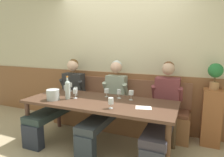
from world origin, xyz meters
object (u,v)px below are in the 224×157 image
(person_center_left_seat, at_px, (108,102))
(person_left_seat, at_px, (164,108))
(potted_plant, at_px, (215,73))
(dining_table, at_px, (99,105))
(wall_bench, at_px, (117,115))
(ice_bucket, at_px, (53,95))
(wine_glass_right_end, at_px, (111,101))
(person_right_seat, at_px, (62,97))
(wine_glass_left_end, at_px, (75,92))
(wine_glass_mid_left, at_px, (107,91))
(wine_glass_by_bottle, at_px, (70,85))
(wine_bottle_clear_water, at_px, (68,89))
(water_tumbler_right, at_px, (66,88))
(wine_glass_center_front, at_px, (119,92))
(wine_glass_near_bucket, at_px, (76,90))
(wine_glass_center_rear, at_px, (131,93))

(person_center_left_seat, relative_size, person_left_seat, 0.99)
(person_left_seat, bearing_deg, potted_plant, 30.12)
(dining_table, bearing_deg, wall_bench, 90.00)
(person_left_seat, relative_size, ice_bucket, 6.86)
(wine_glass_right_end, bearing_deg, wall_bench, 107.15)
(person_right_seat, distance_m, wine_glass_right_end, 1.37)
(wine_glass_left_end, bearing_deg, wine_glass_mid_left, 33.02)
(ice_bucket, relative_size, wine_glass_right_end, 1.33)
(dining_table, relative_size, wine_glass_by_bottle, 14.80)
(ice_bucket, distance_m, wine_glass_left_end, 0.34)
(person_center_left_seat, distance_m, wine_glass_right_end, 0.69)
(wine_bottle_clear_water, relative_size, water_tumbler_right, 3.70)
(wine_glass_center_front, height_order, wine_glass_mid_left, wine_glass_center_front)
(person_left_seat, distance_m, wine_glass_left_end, 1.38)
(person_right_seat, xyz_separation_m, person_center_left_seat, (0.91, 0.00, 0.01))
(wine_glass_near_bucket, height_order, water_tumbler_right, wine_glass_near_bucket)
(wine_glass_by_bottle, relative_size, potted_plant, 0.38)
(wine_glass_center_front, bearing_deg, potted_plant, 20.05)
(person_left_seat, distance_m, wine_glass_near_bucket, 1.44)
(wall_bench, distance_m, water_tumbler_right, 1.06)
(wine_glass_by_bottle, height_order, wine_glass_mid_left, wine_glass_by_bottle)
(wine_glass_by_bottle, bearing_deg, wine_glass_center_front, -6.58)
(person_right_seat, relative_size, wine_glass_by_bottle, 8.64)
(person_center_left_seat, height_order, wine_glass_near_bucket, person_center_left_seat)
(potted_plant, bearing_deg, wine_glass_center_front, -159.95)
(person_right_seat, height_order, person_left_seat, person_left_seat)
(water_tumbler_right, bearing_deg, wine_glass_right_end, -27.91)
(wine_glass_by_bottle, bearing_deg, potted_plant, 9.31)
(wine_glass_center_front, bearing_deg, wine_glass_right_end, -81.24)
(wine_glass_center_front, relative_size, potted_plant, 0.35)
(wine_glass_left_end, height_order, wine_glass_by_bottle, wine_glass_by_bottle)
(dining_table, height_order, wine_glass_center_rear, wine_glass_center_rear)
(wine_glass_center_rear, bearing_deg, wine_bottle_clear_water, -160.77)
(wine_glass_center_front, xyz_separation_m, wine_glass_mid_left, (-0.22, 0.01, -0.01))
(person_center_left_seat, xyz_separation_m, wine_bottle_clear_water, (-0.49, -0.42, 0.27))
(wine_glass_near_bucket, bearing_deg, wine_bottle_clear_water, -86.34)
(wine_bottle_clear_water, bearing_deg, wine_glass_center_front, 25.61)
(wine_glass_near_bucket, bearing_deg, wine_glass_mid_left, 11.21)
(person_center_left_seat, height_order, person_left_seat, person_left_seat)
(dining_table, distance_m, wine_glass_mid_left, 0.30)
(person_left_seat, bearing_deg, wine_glass_right_end, -134.57)
(person_right_seat, relative_size, wine_glass_near_bucket, 9.87)
(dining_table, xyz_separation_m, wine_glass_left_end, (-0.41, -0.02, 0.18))
(wine_bottle_clear_water, distance_m, potted_plant, 2.26)
(wine_glass_left_end, bearing_deg, wine_glass_center_front, 22.78)
(wine_glass_left_end, distance_m, wine_glass_by_bottle, 0.52)
(wine_glass_right_end, height_order, wine_glass_center_rear, wine_glass_center_rear)
(person_right_seat, xyz_separation_m, wine_glass_center_front, (1.14, -0.07, 0.22))
(wine_glass_left_end, bearing_deg, person_center_left_seat, 39.58)
(person_left_seat, bearing_deg, wine_glass_center_rear, -165.39)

